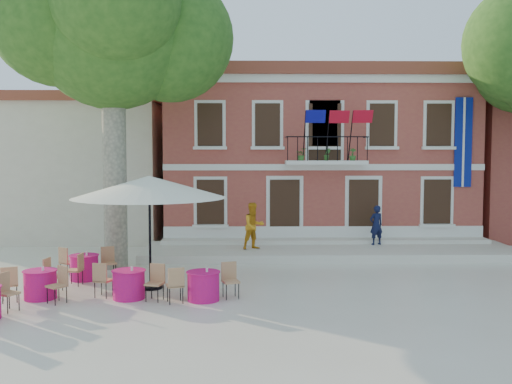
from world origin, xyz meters
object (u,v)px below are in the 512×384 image
(plane_tree_west, at_px, (112,28))
(pedestrian_orange, at_px, (254,226))
(cafe_table_4, at_px, (129,283))
(patio_umbrella, at_px, (149,187))
(cafe_table_1, at_px, (203,285))
(pedestrian_navy, at_px, (376,225))
(cafe_table_3, at_px, (84,266))
(cafe_table_2, at_px, (40,283))

(plane_tree_west, height_order, pedestrian_orange, plane_tree_west)
(cafe_table_4, bearing_deg, pedestrian_orange, 60.35)
(plane_tree_west, relative_size, patio_umbrella, 2.48)
(cafe_table_1, xyz_separation_m, cafe_table_4, (-2.00, 0.21, 0.00))
(pedestrian_navy, height_order, pedestrian_orange, pedestrian_orange)
(pedestrian_orange, bearing_deg, patio_umbrella, -150.01)
(plane_tree_west, relative_size, cafe_table_3, 5.80)
(cafe_table_4, bearing_deg, plane_tree_west, 107.11)
(cafe_table_3, bearing_deg, cafe_table_1, -33.11)
(pedestrian_orange, distance_m, cafe_table_1, 6.41)
(patio_umbrella, height_order, pedestrian_orange, patio_umbrella)
(pedestrian_orange, height_order, cafe_table_2, pedestrian_orange)
(patio_umbrella, distance_m, cafe_table_1, 3.27)
(plane_tree_west, bearing_deg, cafe_table_1, -52.67)
(pedestrian_navy, relative_size, cafe_table_3, 0.82)
(cafe_table_1, relative_size, cafe_table_4, 1.00)
(pedestrian_orange, xyz_separation_m, cafe_table_1, (-1.41, -6.20, -0.75))
(cafe_table_1, bearing_deg, pedestrian_orange, 77.17)
(patio_umbrella, height_order, pedestrian_navy, patio_umbrella)
(patio_umbrella, distance_m, pedestrian_orange, 5.96)
(pedestrian_navy, distance_m, cafe_table_4, 10.76)
(patio_umbrella, xyz_separation_m, pedestrian_orange, (3.03, 4.83, -1.74))
(pedestrian_navy, bearing_deg, pedestrian_orange, -8.87)
(plane_tree_west, xyz_separation_m, cafe_table_3, (-0.58, -1.76, -7.52))
(cafe_table_3, relative_size, cafe_table_4, 0.95)
(plane_tree_west, bearing_deg, pedestrian_orange, 22.67)
(cafe_table_1, bearing_deg, plane_tree_west, 127.33)
(plane_tree_west, relative_size, cafe_table_2, 5.83)
(cafe_table_2, height_order, cafe_table_3, same)
(cafe_table_2, bearing_deg, cafe_table_1, -3.29)
(pedestrian_orange, bearing_deg, cafe_table_2, -161.99)
(pedestrian_navy, relative_size, cafe_table_4, 0.78)
(cafe_table_1, relative_size, cafe_table_3, 1.05)
(pedestrian_navy, distance_m, cafe_table_1, 9.48)
(plane_tree_west, xyz_separation_m, cafe_table_1, (3.25, -4.26, -7.53))
(cafe_table_2, distance_m, cafe_table_3, 2.31)
(cafe_table_2, bearing_deg, pedestrian_orange, 45.89)
(cafe_table_3, bearing_deg, pedestrian_navy, 24.83)
(plane_tree_west, relative_size, pedestrian_navy, 7.03)
(cafe_table_2, bearing_deg, cafe_table_4, -1.02)
(cafe_table_2, relative_size, cafe_table_4, 0.95)
(pedestrian_orange, relative_size, cafe_table_4, 0.89)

